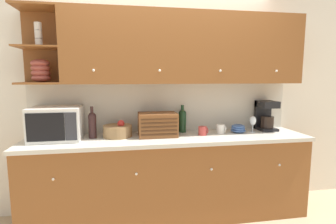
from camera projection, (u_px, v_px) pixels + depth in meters
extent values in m
plane|color=tan|center=(165.00, 203.00, 3.24)|extent=(24.00, 24.00, 0.00)
cube|color=silver|center=(165.00, 98.00, 3.10)|extent=(5.41, 0.06, 2.60)
cube|color=brown|center=(169.00, 178.00, 2.89)|extent=(3.01, 0.59, 0.87)
cube|color=beige|center=(170.00, 139.00, 2.82)|extent=(3.03, 0.62, 0.04)
sphere|color=white|center=(53.00, 179.00, 2.38)|extent=(0.03, 0.03, 0.03)
sphere|color=white|center=(136.00, 174.00, 2.51)|extent=(0.03, 0.03, 0.03)
sphere|color=white|center=(211.00, 169.00, 2.64)|extent=(0.03, 0.03, 0.03)
sphere|color=white|center=(280.00, 165.00, 2.76)|extent=(0.03, 0.03, 0.03)
cube|color=beige|center=(165.00, 107.00, 3.07)|extent=(3.01, 0.01, 0.57)
cube|color=brown|center=(186.00, 49.00, 2.85)|extent=(2.59, 0.36, 0.76)
cube|color=brown|center=(44.00, 48.00, 2.76)|extent=(0.42, 0.02, 0.76)
cube|color=brown|center=(42.00, 83.00, 2.65)|extent=(0.42, 0.36, 0.02)
cube|color=brown|center=(39.00, 47.00, 2.60)|extent=(0.42, 0.36, 0.02)
cube|color=brown|center=(37.00, 7.00, 2.55)|extent=(0.42, 0.36, 0.02)
sphere|color=white|center=(94.00, 70.00, 2.54)|extent=(0.03, 0.03, 0.03)
sphere|color=white|center=(160.00, 71.00, 2.65)|extent=(0.03, 0.03, 0.03)
sphere|color=white|center=(220.00, 71.00, 2.76)|extent=(0.03, 0.03, 0.03)
sphere|color=white|center=(276.00, 71.00, 2.87)|extent=(0.03, 0.03, 0.03)
ellipsoid|color=#9E473D|center=(41.00, 78.00, 2.64)|extent=(0.18, 0.18, 0.08)
ellipsoid|color=#9E473D|center=(41.00, 73.00, 2.63)|extent=(0.18, 0.18, 0.08)
ellipsoid|color=#9E473D|center=(41.00, 68.00, 2.63)|extent=(0.18, 0.18, 0.08)
ellipsoid|color=#9E473D|center=(40.00, 63.00, 2.62)|extent=(0.18, 0.18, 0.08)
cylinder|color=silver|center=(39.00, 43.00, 2.59)|extent=(0.07, 0.07, 0.08)
cylinder|color=silver|center=(38.00, 34.00, 2.58)|extent=(0.07, 0.07, 0.07)
cylinder|color=silver|center=(38.00, 26.00, 2.57)|extent=(0.07, 0.07, 0.08)
cube|color=silver|center=(57.00, 123.00, 2.67)|extent=(0.49, 0.40, 0.34)
cube|color=black|center=(45.00, 127.00, 2.46)|extent=(0.34, 0.01, 0.27)
cube|color=#2D2D33|center=(71.00, 126.00, 2.50)|extent=(0.11, 0.01, 0.27)
cylinder|color=black|center=(92.00, 127.00, 2.74)|extent=(0.08, 0.08, 0.23)
sphere|color=black|center=(92.00, 116.00, 2.73)|extent=(0.08, 0.08, 0.08)
cylinder|color=black|center=(92.00, 110.00, 2.72)|extent=(0.03, 0.03, 0.08)
cylinder|color=#937047|center=(118.00, 131.00, 2.81)|extent=(0.30, 0.30, 0.12)
sphere|color=red|center=(121.00, 124.00, 2.78)|extent=(0.08, 0.08, 0.08)
cube|color=brown|center=(158.00, 125.00, 2.84)|extent=(0.41, 0.27, 0.25)
cube|color=#432713|center=(159.00, 135.00, 2.71)|extent=(0.38, 0.01, 0.02)
cube|color=#432713|center=(159.00, 131.00, 2.70)|extent=(0.38, 0.01, 0.02)
cube|color=#432713|center=(159.00, 127.00, 2.70)|extent=(0.38, 0.01, 0.02)
cube|color=#432713|center=(159.00, 123.00, 2.69)|extent=(0.38, 0.01, 0.02)
cube|color=#432713|center=(159.00, 119.00, 2.69)|extent=(0.38, 0.01, 0.02)
cylinder|color=#19381E|center=(182.00, 123.00, 3.04)|extent=(0.09, 0.09, 0.22)
sphere|color=#19381E|center=(182.00, 114.00, 3.03)|extent=(0.09, 0.09, 0.09)
cylinder|color=#19381E|center=(182.00, 108.00, 3.02)|extent=(0.03, 0.03, 0.07)
cylinder|color=#B73D38|center=(202.00, 131.00, 2.89)|extent=(0.09, 0.09, 0.10)
torus|color=#B73D38|center=(207.00, 130.00, 2.90)|extent=(0.01, 0.07, 0.07)
cylinder|color=silver|center=(221.00, 129.00, 2.98)|extent=(0.09, 0.09, 0.10)
torus|color=silver|center=(225.00, 129.00, 2.98)|extent=(0.01, 0.07, 0.07)
ellipsoid|color=#3D5B93|center=(238.00, 130.00, 3.03)|extent=(0.17, 0.17, 0.04)
ellipsoid|color=#3D5B93|center=(238.00, 128.00, 3.03)|extent=(0.16, 0.16, 0.04)
ellipsoid|color=#3D5B93|center=(238.00, 126.00, 3.03)|extent=(0.15, 0.15, 0.04)
cylinder|color=silver|center=(252.00, 132.00, 3.06)|extent=(0.07, 0.07, 0.01)
cylinder|color=silver|center=(253.00, 128.00, 3.05)|extent=(0.01, 0.01, 0.08)
ellipsoid|color=silver|center=(253.00, 121.00, 3.04)|extent=(0.08, 0.08, 0.11)
cube|color=black|center=(266.00, 129.00, 3.17)|extent=(0.20, 0.24, 0.03)
cylinder|color=black|center=(267.00, 122.00, 3.14)|extent=(0.15, 0.15, 0.14)
cube|color=black|center=(263.00, 115.00, 3.24)|extent=(0.20, 0.05, 0.35)
cube|color=black|center=(267.00, 104.00, 3.13)|extent=(0.20, 0.24, 0.08)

